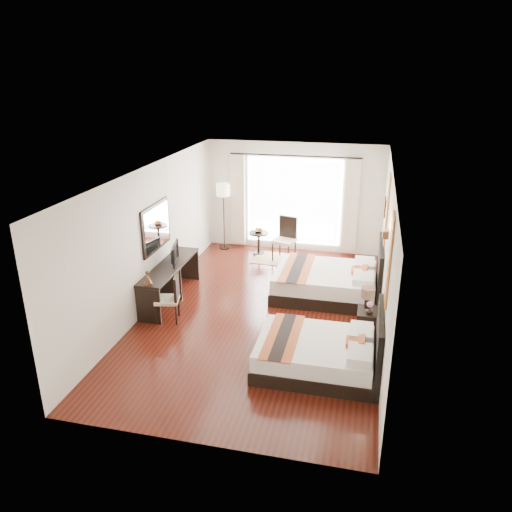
% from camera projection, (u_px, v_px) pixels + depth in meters
% --- Properties ---
extents(floor, '(4.50, 7.50, 0.01)m').
position_uv_depth(floor, '(262.00, 313.00, 9.83)').
color(floor, '#330F09').
rests_on(floor, ground).
extents(ceiling, '(4.50, 7.50, 0.02)m').
position_uv_depth(ceiling, '(263.00, 172.00, 8.83)').
color(ceiling, white).
rests_on(ceiling, wall_headboard).
extents(wall_headboard, '(0.01, 7.50, 2.80)m').
position_uv_depth(wall_headboard, '(386.00, 256.00, 8.86)').
color(wall_headboard, silver).
rests_on(wall_headboard, floor).
extents(wall_desk, '(0.01, 7.50, 2.80)m').
position_uv_depth(wall_desk, '(151.00, 237.00, 9.81)').
color(wall_desk, silver).
rests_on(wall_desk, floor).
extents(wall_window, '(4.50, 0.01, 2.80)m').
position_uv_depth(wall_window, '(294.00, 198.00, 12.74)').
color(wall_window, silver).
rests_on(wall_window, floor).
extents(wall_entry, '(4.50, 0.01, 2.80)m').
position_uv_depth(wall_entry, '(195.00, 350.00, 5.93)').
color(wall_entry, silver).
rests_on(wall_entry, floor).
extents(window_glass, '(2.40, 0.02, 2.20)m').
position_uv_depth(window_glass, '(294.00, 202.00, 12.76)').
color(window_glass, white).
rests_on(window_glass, wall_window).
extents(sheer_curtain, '(2.30, 0.02, 2.10)m').
position_uv_depth(sheer_curtain, '(293.00, 202.00, 12.70)').
color(sheer_curtain, white).
rests_on(sheer_curtain, wall_window).
extents(drape_left, '(0.35, 0.14, 2.35)m').
position_uv_depth(drape_left, '(238.00, 200.00, 12.98)').
color(drape_left, '#C0B594').
rests_on(drape_left, floor).
extents(drape_right, '(0.35, 0.14, 2.35)m').
position_uv_depth(drape_right, '(351.00, 207.00, 12.37)').
color(drape_right, '#C0B594').
rests_on(drape_right, floor).
extents(art_panel_near, '(0.03, 0.50, 1.35)m').
position_uv_depth(art_panel_near, '(389.00, 260.00, 7.14)').
color(art_panel_near, maroon).
rests_on(art_panel_near, wall_headboard).
extents(art_panel_far, '(0.03, 0.50, 1.35)m').
position_uv_depth(art_panel_far, '(387.00, 209.00, 9.66)').
color(art_panel_far, maroon).
rests_on(art_panel_far, wall_headboard).
extents(wall_sconce, '(0.10, 0.14, 0.14)m').
position_uv_depth(wall_sconce, '(386.00, 234.00, 8.34)').
color(wall_sconce, '#482B19').
rests_on(wall_sconce, wall_headboard).
extents(mirror_frame, '(0.04, 1.25, 0.95)m').
position_uv_depth(mirror_frame, '(156.00, 227.00, 9.92)').
color(mirror_frame, black).
rests_on(mirror_frame, wall_desk).
extents(mirror_glass, '(0.01, 1.12, 0.82)m').
position_uv_depth(mirror_glass, '(157.00, 227.00, 9.92)').
color(mirror_glass, white).
rests_on(mirror_glass, mirror_frame).
extents(bed_near, '(1.94, 1.51, 1.09)m').
position_uv_depth(bed_near, '(321.00, 353.00, 7.92)').
color(bed_near, black).
rests_on(bed_near, floor).
extents(bed_far, '(2.19, 1.71, 1.23)m').
position_uv_depth(bed_far, '(330.00, 281.00, 10.46)').
color(bed_far, black).
rests_on(bed_far, floor).
extents(nightstand, '(0.39, 0.49, 0.47)m').
position_uv_depth(nightstand, '(368.00, 322.00, 8.98)').
color(nightstand, black).
rests_on(nightstand, floor).
extents(table_lamp, '(0.24, 0.24, 0.38)m').
position_uv_depth(table_lamp, '(368.00, 294.00, 8.84)').
color(table_lamp, black).
rests_on(table_lamp, nightstand).
extents(vase, '(0.15, 0.15, 0.14)m').
position_uv_depth(vase, '(370.00, 309.00, 8.73)').
color(vase, black).
rests_on(vase, nightstand).
extents(console_desk, '(0.50, 2.20, 0.76)m').
position_uv_depth(console_desk, '(170.00, 282.00, 10.29)').
color(console_desk, black).
rests_on(console_desk, floor).
extents(television, '(0.27, 0.71, 0.41)m').
position_uv_depth(television, '(172.00, 253.00, 10.20)').
color(television, black).
rests_on(television, console_desk).
extents(bronze_figurine, '(0.18, 0.18, 0.25)m').
position_uv_depth(bronze_figurine, '(148.00, 279.00, 9.20)').
color(bronze_figurine, '#482B19').
rests_on(bronze_figurine, console_desk).
extents(desk_chair, '(0.52, 0.52, 0.93)m').
position_uv_depth(desk_chair, '(169.00, 307.00, 9.44)').
color(desk_chair, '#C3B896').
rests_on(desk_chair, floor).
extents(floor_lamp, '(0.35, 0.35, 1.75)m').
position_uv_depth(floor_lamp, '(223.00, 194.00, 12.76)').
color(floor_lamp, black).
rests_on(floor_lamp, floor).
extents(side_table, '(0.50, 0.50, 0.58)m').
position_uv_depth(side_table, '(259.00, 243.00, 12.83)').
color(side_table, black).
rests_on(side_table, floor).
extents(fruit_bowl, '(0.30, 0.30, 0.06)m').
position_uv_depth(fruit_bowl, '(258.00, 231.00, 12.72)').
color(fruit_bowl, '#49311A').
rests_on(fruit_bowl, side_table).
extents(window_chair, '(0.61, 0.61, 1.08)m').
position_uv_depth(window_chair, '(284.00, 247.00, 12.41)').
color(window_chair, '#C3B896').
rests_on(window_chair, floor).
extents(jute_rug, '(1.40, 1.00, 0.01)m').
position_uv_depth(jute_rug, '(280.00, 259.00, 12.51)').
color(jute_rug, tan).
rests_on(jute_rug, floor).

